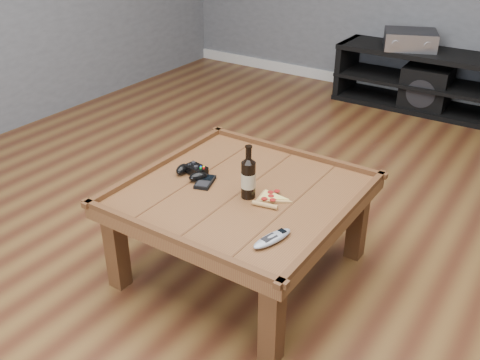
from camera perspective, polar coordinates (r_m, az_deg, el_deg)
The scene contains 11 objects.
ground at distance 2.72m, azimuth 0.18°, elevation -9.44°, with size 6.00×6.00×0.00m, color #472414.
baseboard at distance 5.18m, azimuth 19.04°, elevation 8.67°, with size 5.00×0.02×0.10m, color silver.
coffee_table at distance 2.49m, azimuth 0.19°, elevation -2.33°, with size 1.03×1.03×0.48m.
media_console at distance 4.90m, azimuth 18.58°, elevation 10.09°, with size 1.40×0.45×0.50m.
beer_bottle at distance 2.37m, azimuth 0.90°, elevation 0.34°, with size 0.07×0.07×0.25m.
game_controller at distance 2.59m, azimuth -5.09°, elevation 0.93°, with size 0.19×0.14×0.05m.
pizza_slice at distance 2.39m, azimuth 3.23°, elevation -1.99°, with size 0.17×0.23×0.02m.
smartphone at distance 2.53m, azimuth -3.75°, elevation -0.20°, with size 0.11×0.15×0.02m.
remote_control at distance 2.12m, azimuth 3.46°, elevation -6.24°, with size 0.11×0.20×0.03m.
av_receiver at distance 4.84m, azimuth 17.69°, elevation 14.08°, with size 0.52×0.48×0.15m.
subwoofer at distance 4.90m, azimuth 19.25°, elevation 9.27°, with size 0.39×0.40×0.38m.
Camera 1 is at (1.18, -1.79, 1.67)m, focal length 40.00 mm.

